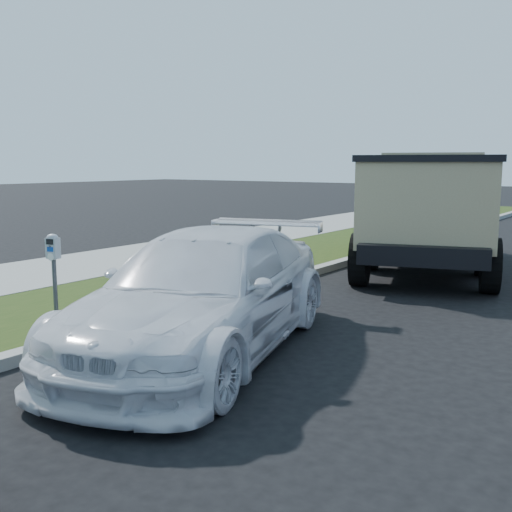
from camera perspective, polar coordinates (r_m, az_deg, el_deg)
The scene contains 5 objects.
ground at distance 7.61m, azimuth 4.30°, elevation -9.36°, with size 120.00×120.00×0.00m, color black.
streetside at distance 12.60m, azimuth -12.94°, elevation -1.94°, with size 6.12×50.00×0.15m.
parking_meter at distance 8.62m, azimuth -18.72°, elevation -0.36°, with size 0.20×0.16×1.30m.
white_wagon at distance 7.60m, azimuth -4.58°, elevation -3.44°, with size 2.14×5.25×1.52m, color white.
dump_truck at distance 14.32m, azimuth 16.13°, elevation 4.92°, with size 4.43×7.14×2.63m.
Camera 1 is at (3.71, -6.21, 2.37)m, focal length 42.00 mm.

